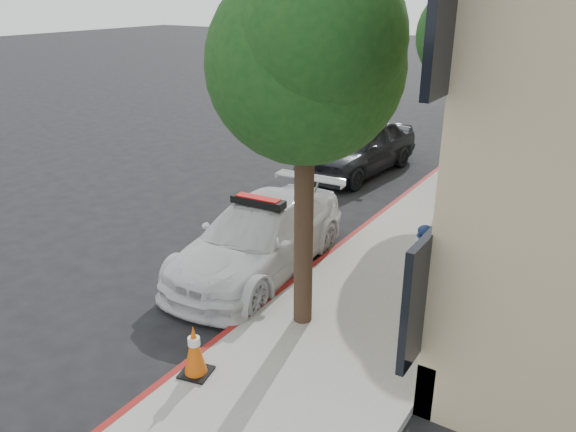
% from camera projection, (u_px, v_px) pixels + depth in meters
% --- Properties ---
extents(ground, '(120.00, 120.00, 0.00)m').
position_uv_depth(ground, '(236.00, 245.00, 12.34)').
color(ground, black).
rests_on(ground, ground).
extents(sidewalk, '(3.20, 50.00, 0.15)m').
position_uv_depth(sidewalk, '(509.00, 158.00, 18.36)').
color(sidewalk, gray).
rests_on(sidewalk, ground).
extents(curb_strip, '(0.12, 50.00, 0.15)m').
position_uv_depth(curb_strip, '(462.00, 152.00, 19.13)').
color(curb_strip, maroon).
rests_on(curb_strip, ground).
extents(tree_near, '(2.92, 2.82, 5.62)m').
position_uv_depth(tree_near, '(307.00, 63.00, 7.71)').
color(tree_near, black).
rests_on(tree_near, sidewalk).
extents(tree_mid, '(2.77, 2.64, 5.43)m').
position_uv_depth(tree_mid, '(469.00, 35.00, 14.02)').
color(tree_mid, black).
rests_on(tree_mid, sidewalk).
extents(tree_far, '(3.10, 3.00, 5.81)m').
position_uv_depth(tree_far, '(532.00, 14.00, 20.20)').
color(tree_far, black).
rests_on(tree_far, sidewalk).
extents(police_car, '(2.26, 4.90, 1.54)m').
position_uv_depth(police_car, '(259.00, 237.00, 11.01)').
color(police_car, white).
rests_on(police_car, ground).
extents(parked_car_mid, '(2.31, 4.84, 1.60)m').
position_uv_depth(parked_car_mid, '(358.00, 147.00, 16.95)').
color(parked_car_mid, '#21232A').
rests_on(parked_car_mid, ground).
extents(parked_car_far, '(1.94, 4.61, 1.48)m').
position_uv_depth(parked_car_far, '(489.00, 99.00, 24.57)').
color(parked_car_far, '#161A38').
rests_on(parked_car_far, ground).
extents(fire_hydrant, '(0.40, 0.36, 0.95)m').
position_uv_depth(fire_hydrant, '(424.00, 249.00, 10.71)').
color(fire_hydrant, silver).
rests_on(fire_hydrant, sidewalk).
extents(traffic_cone, '(0.49, 0.49, 0.79)m').
position_uv_depth(traffic_cone, '(195.00, 350.00, 7.82)').
color(traffic_cone, black).
rests_on(traffic_cone, sidewalk).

